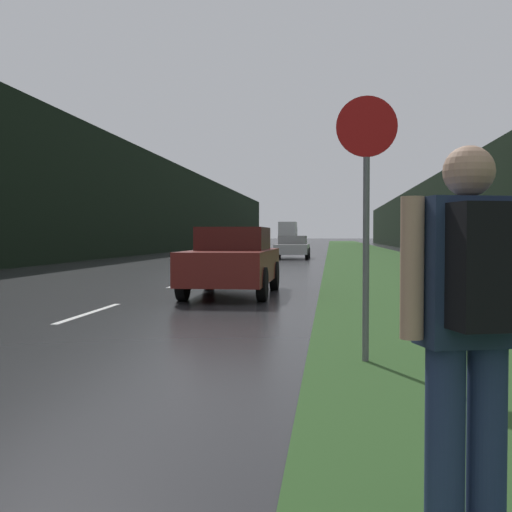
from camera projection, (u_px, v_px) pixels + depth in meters
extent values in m
cube|color=#2D5123|center=(377.00, 258.00, 38.29)|extent=(6.00, 240.00, 0.02)
cube|color=silver|center=(90.00, 313.00, 11.40)|extent=(0.12, 3.00, 0.01)
cube|color=silver|center=(181.00, 283.00, 18.35)|extent=(0.12, 3.00, 0.01)
cube|color=silver|center=(222.00, 270.00, 25.30)|extent=(0.12, 3.00, 0.01)
cube|color=silver|center=(245.00, 263.00, 32.25)|extent=(0.12, 3.00, 0.01)
cube|color=black|center=(147.00, 205.00, 50.06)|extent=(2.00, 140.00, 7.59)
cube|color=black|center=(449.00, 214.00, 47.43)|extent=(2.00, 140.00, 5.92)
cylinder|color=slate|center=(366.00, 260.00, 6.91)|extent=(0.07, 0.07, 2.22)
cylinder|color=#B71414|center=(367.00, 126.00, 6.86)|extent=(0.66, 0.02, 0.66)
cylinder|color=navy|center=(445.00, 448.00, 2.80)|extent=(0.17, 0.17, 0.90)
cylinder|color=navy|center=(487.00, 446.00, 2.83)|extent=(0.17, 0.17, 0.90)
cube|color=navy|center=(468.00, 272.00, 2.79)|extent=(0.46, 0.34, 0.65)
sphere|color=tan|center=(469.00, 171.00, 2.77)|extent=(0.22, 0.22, 0.22)
cylinder|color=tan|center=(412.00, 268.00, 2.74)|extent=(0.10, 0.10, 0.61)
cube|color=black|center=(493.00, 266.00, 2.58)|extent=(0.37, 0.27, 0.52)
cube|color=maroon|center=(233.00, 265.00, 14.88)|extent=(1.78, 4.67, 0.72)
cube|color=#40120F|center=(234.00, 239.00, 15.09)|extent=(1.51, 2.10, 0.53)
cylinder|color=black|center=(262.00, 284.00, 13.35)|extent=(0.20, 0.72, 0.72)
cylinder|color=black|center=(183.00, 284.00, 13.55)|extent=(0.20, 0.72, 0.72)
cylinder|color=black|center=(274.00, 276.00, 16.23)|extent=(0.20, 0.72, 0.72)
cylinder|color=black|center=(209.00, 275.00, 16.42)|extent=(0.20, 0.72, 0.72)
cube|color=#BCBCBC|center=(292.00, 249.00, 38.22)|extent=(1.91, 4.44, 0.57)
cube|color=slate|center=(293.00, 240.00, 38.43)|extent=(1.63, 2.00, 0.50)
cylinder|color=black|center=(307.00, 254.00, 36.76)|extent=(0.20, 0.65, 0.65)
cylinder|color=black|center=(275.00, 254.00, 36.97)|extent=(0.20, 0.65, 0.65)
cylinder|color=black|center=(308.00, 253.00, 39.49)|extent=(0.20, 0.65, 0.65)
cylinder|color=black|center=(279.00, 252.00, 39.70)|extent=(0.20, 0.65, 0.65)
cube|color=#9E9EA3|center=(256.00, 245.00, 54.11)|extent=(1.92, 4.51, 0.59)
cube|color=#5E5E61|center=(256.00, 239.00, 53.87)|extent=(1.63, 2.03, 0.40)
cylinder|color=black|center=(248.00, 248.00, 55.61)|extent=(0.20, 0.66, 0.66)
cylinder|color=black|center=(268.00, 248.00, 55.40)|extent=(0.20, 0.66, 0.66)
cylinder|color=black|center=(243.00, 248.00, 52.84)|extent=(0.20, 0.66, 0.66)
cylinder|color=black|center=(265.00, 248.00, 52.63)|extent=(0.20, 0.66, 0.66)
cube|color=gray|center=(289.00, 235.00, 97.52)|extent=(2.35, 2.38, 2.21)
cube|color=silver|center=(288.00, 232.00, 94.02)|extent=(2.48, 4.66, 2.94)
cylinder|color=black|center=(281.00, 242.00, 97.46)|extent=(0.28, 0.90, 0.90)
cylinder|color=black|center=(297.00, 242.00, 97.18)|extent=(0.28, 0.90, 0.90)
cylinder|color=black|center=(279.00, 242.00, 93.05)|extent=(0.28, 0.90, 0.90)
cylinder|color=black|center=(295.00, 242.00, 92.77)|extent=(0.28, 0.90, 0.90)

